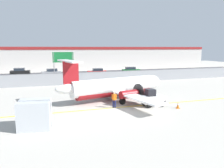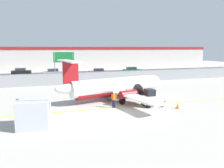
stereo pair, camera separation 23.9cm
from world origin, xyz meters
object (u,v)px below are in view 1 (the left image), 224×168
(parked_car_3, at_px, (131,70))
(highway_sign, at_px, (63,60))
(parked_car_2, at_px, (97,72))
(parked_car_1, at_px, (51,72))
(traffic_cone_near_left, at_px, (178,105))
(traffic_cone_near_right, at_px, (96,94))
(commuter_airplane, at_px, (116,87))
(traffic_cone_far_left, at_px, (114,94))
(baggage_tug, at_px, (153,98))
(parked_car_0, at_px, (20,72))
(cargo_container, at_px, (35,114))
(ground_crew_worker, at_px, (114,99))

(parked_car_3, xyz_separation_m, highway_sign, (-16.70, -9.36, 3.24))
(parked_car_2, bearing_deg, parked_car_1, -5.84)
(traffic_cone_near_left, distance_m, traffic_cone_near_right, 10.59)
(highway_sign, bearing_deg, commuter_airplane, -71.66)
(commuter_airplane, xyz_separation_m, traffic_cone_far_left, (0.39, 2.06, -1.29))
(baggage_tug, bearing_deg, parked_car_1, 108.31)
(baggage_tug, height_order, parked_car_3, baggage_tug)
(parked_car_0, relative_size, parked_car_1, 0.99)
(traffic_cone_near_right, height_order, parked_car_0, parked_car_0)
(cargo_container, relative_size, parked_car_3, 0.61)
(parked_car_0, relative_size, parked_car_2, 0.98)
(commuter_airplane, xyz_separation_m, parked_car_1, (-6.65, 24.85, -0.71))
(baggage_tug, xyz_separation_m, parked_car_1, (-9.45, 28.78, 0.04))
(ground_crew_worker, relative_size, traffic_cone_far_left, 2.66)
(traffic_cone_near_right, height_order, parked_car_3, parked_car_3)
(parked_car_0, bearing_deg, parked_car_3, -7.80)
(ground_crew_worker, relative_size, parked_car_0, 0.40)
(traffic_cone_near_left, distance_m, parked_car_1, 32.51)
(cargo_container, height_order, traffic_cone_near_right, cargo_container)
(ground_crew_worker, distance_m, parked_car_0, 34.26)
(baggage_tug, bearing_deg, ground_crew_worker, 172.10)
(traffic_cone_far_left, distance_m, parked_car_0, 30.01)
(ground_crew_worker, xyz_separation_m, traffic_cone_near_left, (6.27, -2.18, -0.64))
(highway_sign, bearing_deg, parked_car_3, 29.26)
(parked_car_1, height_order, parked_car_3, same)
(cargo_container, bearing_deg, highway_sign, 86.69)
(commuter_airplane, relative_size, ground_crew_worker, 9.38)
(ground_crew_worker, relative_size, parked_car_3, 0.39)
(baggage_tug, relative_size, traffic_cone_far_left, 3.64)
(traffic_cone_near_left, bearing_deg, commuter_airplane, 131.64)
(traffic_cone_far_left, bearing_deg, parked_car_0, 117.27)
(parked_car_0, distance_m, parked_car_3, 25.59)
(commuter_airplane, distance_m, highway_sign, 15.74)
(ground_crew_worker, distance_m, traffic_cone_near_left, 6.66)
(ground_crew_worker, height_order, parked_car_2, same)
(traffic_cone_near_left, bearing_deg, ground_crew_worker, 160.81)
(parked_car_3, bearing_deg, commuter_airplane, -110.63)
(traffic_cone_near_right, xyz_separation_m, parked_car_1, (-4.76, 22.26, 0.58))
(traffic_cone_near_left, xyz_separation_m, highway_sign, (-9.80, 20.27, 3.83))
(commuter_airplane, bearing_deg, parked_car_2, 68.93)
(traffic_cone_near_left, relative_size, parked_car_1, 0.15)
(parked_car_2, bearing_deg, traffic_cone_far_left, 88.43)
(traffic_cone_far_left, relative_size, parked_car_2, 0.15)
(parked_car_0, xyz_separation_m, parked_car_3, (25.17, -4.64, 0.00))
(cargo_container, height_order, traffic_cone_near_left, cargo_container)
(baggage_tug, distance_m, traffic_cone_near_right, 8.05)
(traffic_cone_far_left, distance_m, parked_car_2, 20.92)
(traffic_cone_near_right, height_order, highway_sign, highway_sign)
(parked_car_0, xyz_separation_m, highway_sign, (8.47, -13.99, 3.24))
(baggage_tug, xyz_separation_m, traffic_cone_near_right, (-4.69, 6.52, -0.54))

